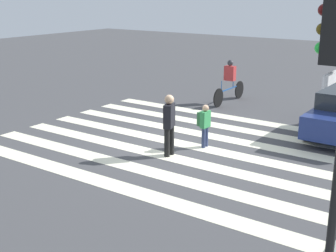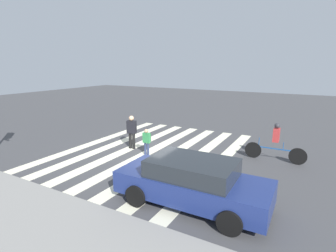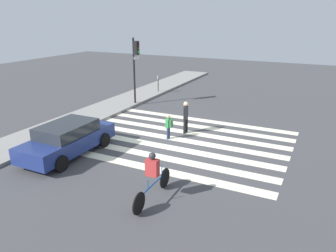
{
  "view_description": "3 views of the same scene",
  "coord_description": "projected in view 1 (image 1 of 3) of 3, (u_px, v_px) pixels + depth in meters",
  "views": [
    {
      "loc": [
        10.43,
        6.69,
        4.13
      ],
      "look_at": [
        1.16,
        0.2,
        0.85
      ],
      "focal_mm": 50.0,
      "sensor_mm": 36.0,
      "label": 1
    },
    {
      "loc": [
        -6.42,
        9.85,
        3.97
      ],
      "look_at": [
        -0.73,
        -0.35,
        1.22
      ],
      "focal_mm": 28.0,
      "sensor_mm": 36.0,
      "label": 2
    },
    {
      "loc": [
        -13.27,
        -5.92,
        5.61
      ],
      "look_at": [
        -0.7,
        0.27,
        0.86
      ],
      "focal_mm": 35.0,
      "sensor_mm": 36.0,
      "label": 3
    }
  ],
  "objects": [
    {
      "name": "ground_plane",
      "position": [
        186.0,
        145.0,
        13.04
      ],
      "size": [
        60.0,
        60.0,
        0.0
      ],
      "primitive_type": "plane",
      "color": "#444447"
    },
    {
      "name": "pedestrian_adult_yellow_jacket",
      "position": [
        204.0,
        122.0,
        12.66
      ],
      "size": [
        0.33,
        0.28,
        1.19
      ],
      "rotation": [
        0.0,
        0.0,
        -0.03
      ],
      "color": "navy",
      "rests_on": "ground_plane"
    },
    {
      "name": "cyclist_near_curb",
      "position": [
        230.0,
        80.0,
        17.71
      ],
      "size": [
        2.45,
        0.4,
        1.64
      ],
      "rotation": [
        0.0,
        0.0,
        0.02
      ],
      "color": "black",
      "rests_on": "ground_plane"
    },
    {
      "name": "pedestrian_child_with_backpack",
      "position": [
        169.0,
        122.0,
        11.94
      ],
      "size": [
        0.49,
        0.34,
        1.61
      ],
      "rotation": [
        0.0,
        0.0,
        0.34
      ],
      "color": "black",
      "rests_on": "ground_plane"
    },
    {
      "name": "crosswalk_stripes",
      "position": [
        186.0,
        144.0,
        13.04
      ],
      "size": [
        7.12,
        10.0,
        0.01
      ],
      "color": "#F2EDCC",
      "rests_on": "ground_plane"
    }
  ]
}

